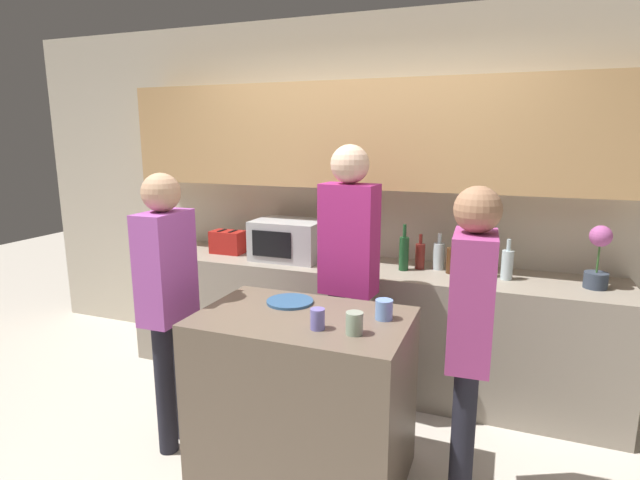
# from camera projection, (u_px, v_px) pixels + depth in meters

# --- Properties ---
(back_wall) EXTENTS (6.40, 0.40, 2.70)m
(back_wall) POSITION_uv_depth(u_px,v_px,m) (368.00, 174.00, 3.76)
(back_wall) COLOR beige
(back_wall) RESTS_ON ground_plane
(back_counter) EXTENTS (3.60, 0.62, 0.90)m
(back_counter) POSITION_uv_depth(u_px,v_px,m) (356.00, 323.00, 3.74)
(back_counter) COLOR gray
(back_counter) RESTS_ON ground_plane
(kitchen_island) EXTENTS (1.09, 0.70, 0.92)m
(kitchen_island) POSITION_uv_depth(u_px,v_px,m) (303.00, 397.00, 2.66)
(kitchen_island) COLOR brown
(kitchen_island) RESTS_ON ground_plane
(microwave) EXTENTS (0.52, 0.39, 0.30)m
(microwave) POSITION_uv_depth(u_px,v_px,m) (288.00, 240.00, 3.80)
(microwave) COLOR #B7BABC
(microwave) RESTS_ON back_counter
(toaster) EXTENTS (0.26, 0.16, 0.18)m
(toaster) POSITION_uv_depth(u_px,v_px,m) (228.00, 242.00, 4.00)
(toaster) COLOR #B21E19
(toaster) RESTS_ON back_counter
(potted_plant) EXTENTS (0.14, 0.14, 0.40)m
(potted_plant) POSITION_uv_depth(u_px,v_px,m) (598.00, 257.00, 3.06)
(potted_plant) COLOR #333D4C
(potted_plant) RESTS_ON back_counter
(bottle_0) EXTENTS (0.07, 0.07, 0.33)m
(bottle_0) POSITION_uv_depth(u_px,v_px,m) (404.00, 253.00, 3.49)
(bottle_0) COLOR #194723
(bottle_0) RESTS_ON back_counter
(bottle_1) EXTENTS (0.07, 0.07, 0.25)m
(bottle_1) POSITION_uv_depth(u_px,v_px,m) (420.00, 256.00, 3.53)
(bottle_1) COLOR maroon
(bottle_1) RESTS_ON back_counter
(bottle_2) EXTENTS (0.08, 0.08, 0.26)m
(bottle_2) POSITION_uv_depth(u_px,v_px,m) (439.00, 256.00, 3.51)
(bottle_2) COLOR silver
(bottle_2) RESTS_ON back_counter
(bottle_3) EXTENTS (0.09, 0.09, 0.24)m
(bottle_3) POSITION_uv_depth(u_px,v_px,m) (453.00, 260.00, 3.42)
(bottle_3) COLOR #472814
(bottle_3) RESTS_ON back_counter
(bottle_4) EXTENTS (0.07, 0.07, 0.31)m
(bottle_4) POSITION_uv_depth(u_px,v_px,m) (471.00, 259.00, 3.34)
(bottle_4) COLOR black
(bottle_4) RESTS_ON back_counter
(bottle_5) EXTENTS (0.07, 0.07, 0.22)m
(bottle_5) POSITION_uv_depth(u_px,v_px,m) (489.00, 264.00, 3.33)
(bottle_5) COLOR silver
(bottle_5) RESTS_ON back_counter
(bottle_6) EXTENTS (0.08, 0.08, 0.27)m
(bottle_6) POSITION_uv_depth(u_px,v_px,m) (507.00, 264.00, 3.27)
(bottle_6) COLOR silver
(bottle_6) RESTS_ON back_counter
(plate_on_island) EXTENTS (0.26, 0.26, 0.01)m
(plate_on_island) POSITION_uv_depth(u_px,v_px,m) (290.00, 302.00, 2.76)
(plate_on_island) COLOR #2D5684
(plate_on_island) RESTS_ON kitchen_island
(cup_0) EXTENTS (0.07, 0.07, 0.10)m
(cup_0) POSITION_uv_depth(u_px,v_px,m) (318.00, 319.00, 2.38)
(cup_0) COLOR #6E68BD
(cup_0) RESTS_ON kitchen_island
(cup_1) EXTENTS (0.09, 0.09, 0.10)m
(cup_1) POSITION_uv_depth(u_px,v_px,m) (384.00, 310.00, 2.51)
(cup_1) COLOR #6F98D9
(cup_1) RESTS_ON kitchen_island
(cup_2) EXTENTS (0.08, 0.08, 0.11)m
(cup_2) POSITION_uv_depth(u_px,v_px,m) (354.00, 323.00, 2.32)
(cup_2) COLOR #8AA187
(cup_2) RESTS_ON kitchen_island
(person_left) EXTENTS (0.21, 0.35, 1.61)m
(person_left) POSITION_uv_depth(u_px,v_px,m) (470.00, 327.00, 2.31)
(person_left) COLOR black
(person_left) RESTS_ON ground_plane
(person_center) EXTENTS (0.21, 0.34, 1.63)m
(person_center) POSITION_uv_depth(u_px,v_px,m) (167.00, 290.00, 2.83)
(person_center) COLOR black
(person_center) RESTS_ON ground_plane
(person_right) EXTENTS (0.35, 0.23, 1.78)m
(person_right) POSITION_uv_depth(u_px,v_px,m) (349.00, 261.00, 3.08)
(person_right) COLOR black
(person_right) RESTS_ON ground_plane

